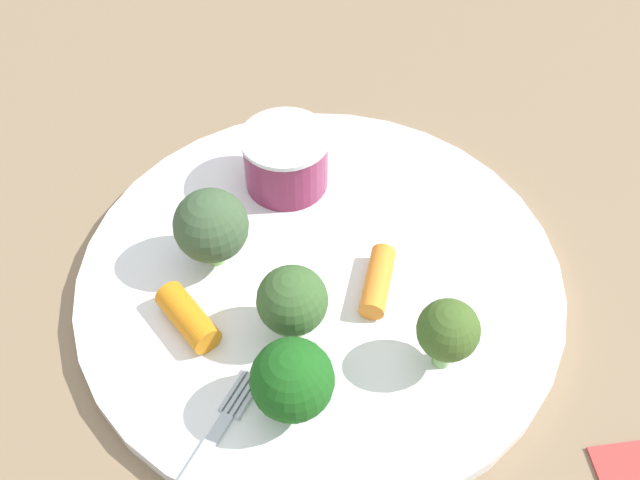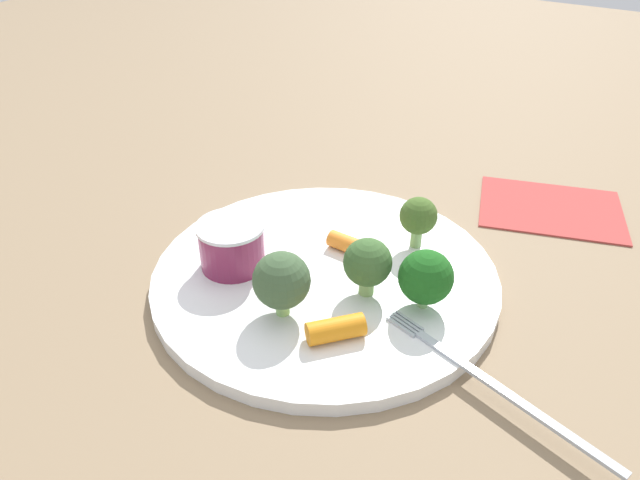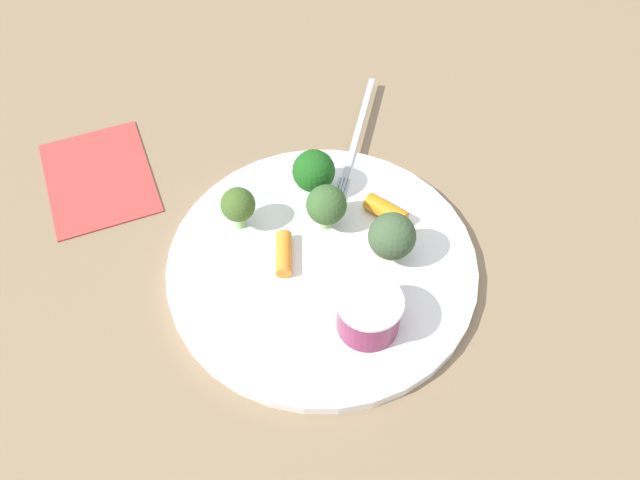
{
  "view_description": "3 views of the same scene",
  "coord_description": "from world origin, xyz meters",
  "px_view_note": "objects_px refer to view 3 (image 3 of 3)",
  "views": [
    {
      "loc": [
        0.26,
        0.04,
        0.36
      ],
      "look_at": [
        -0.02,
        -0.0,
        0.02
      ],
      "focal_mm": 40.05,
      "sensor_mm": 36.0,
      "label": 1
    },
    {
      "loc": [
        0.21,
        -0.36,
        0.32
      ],
      "look_at": [
        -0.01,
        0.02,
        0.03
      ],
      "focal_mm": 34.03,
      "sensor_mm": 36.0,
      "label": 2
    },
    {
      "loc": [
        -0.36,
        0.04,
        0.54
      ],
      "look_at": [
        0.02,
        0.0,
        0.02
      ],
      "focal_mm": 37.63,
      "sensor_mm": 36.0,
      "label": 3
    }
  ],
  "objects_px": {
    "broccoli_floret_1": "(326,205)",
    "napkin": "(99,177)",
    "carrot_stick_0": "(284,254)",
    "broccoli_floret_2": "(238,205)",
    "broccoli_floret_3": "(312,171)",
    "fork": "(356,137)",
    "sauce_cup": "(369,313)",
    "carrot_stick_1": "(386,210)",
    "plate": "(322,265)",
    "broccoli_floret_0": "(392,238)"
  },
  "relations": [
    {
      "from": "broccoli_floret_1",
      "to": "broccoli_floret_2",
      "type": "relative_size",
      "value": 1.03
    },
    {
      "from": "plate",
      "to": "napkin",
      "type": "relative_size",
      "value": 2.08
    },
    {
      "from": "sauce_cup",
      "to": "broccoli_floret_1",
      "type": "relative_size",
      "value": 1.16
    },
    {
      "from": "broccoli_floret_0",
      "to": "fork",
      "type": "xyz_separation_m",
      "value": [
        0.16,
        0.01,
        -0.03
      ]
    },
    {
      "from": "napkin",
      "to": "carrot_stick_0",
      "type": "bearing_deg",
      "value": -124.49
    },
    {
      "from": "sauce_cup",
      "to": "fork",
      "type": "bearing_deg",
      "value": -4.59
    },
    {
      "from": "broccoli_floret_0",
      "to": "broccoli_floret_3",
      "type": "xyz_separation_m",
      "value": [
        0.09,
        0.07,
        -0.0
      ]
    },
    {
      "from": "fork",
      "to": "plate",
      "type": "bearing_deg",
      "value": 161.93
    },
    {
      "from": "napkin",
      "to": "carrot_stick_1",
      "type": "bearing_deg",
      "value": -106.7
    },
    {
      "from": "broccoli_floret_2",
      "to": "fork",
      "type": "relative_size",
      "value": 0.27
    },
    {
      "from": "broccoli_floret_2",
      "to": "broccoli_floret_3",
      "type": "xyz_separation_m",
      "value": [
        0.04,
        -0.07,
        -0.0
      ]
    },
    {
      "from": "fork",
      "to": "napkin",
      "type": "height_order",
      "value": "fork"
    },
    {
      "from": "carrot_stick_0",
      "to": "sauce_cup",
      "type": "bearing_deg",
      "value": -138.69
    },
    {
      "from": "broccoli_floret_1",
      "to": "broccoli_floret_3",
      "type": "distance_m",
      "value": 0.05
    },
    {
      "from": "broccoli_floret_0",
      "to": "fork",
      "type": "height_order",
      "value": "broccoli_floret_0"
    },
    {
      "from": "sauce_cup",
      "to": "broccoli_floret_1",
      "type": "height_order",
      "value": "broccoli_floret_1"
    },
    {
      "from": "broccoli_floret_1",
      "to": "broccoli_floret_2",
      "type": "bearing_deg",
      "value": 85.31
    },
    {
      "from": "sauce_cup",
      "to": "broccoli_floret_1",
      "type": "xyz_separation_m",
      "value": [
        0.12,
        0.03,
        0.01
      ]
    },
    {
      "from": "plate",
      "to": "broccoli_floret_1",
      "type": "bearing_deg",
      "value": -10.66
    },
    {
      "from": "broccoli_floret_3",
      "to": "carrot_stick_1",
      "type": "xyz_separation_m",
      "value": [
        -0.04,
        -0.07,
        -0.02
      ]
    },
    {
      "from": "broccoli_floret_3",
      "to": "fork",
      "type": "distance_m",
      "value": 0.09
    },
    {
      "from": "plate",
      "to": "broccoli_floret_1",
      "type": "distance_m",
      "value": 0.06
    },
    {
      "from": "plate",
      "to": "sauce_cup",
      "type": "relative_size",
      "value": 5.08
    },
    {
      "from": "carrot_stick_0",
      "to": "broccoli_floret_2",
      "type": "bearing_deg",
      "value": 42.25
    },
    {
      "from": "napkin",
      "to": "broccoli_floret_0",
      "type": "bearing_deg",
      "value": -115.73
    },
    {
      "from": "broccoli_floret_0",
      "to": "broccoli_floret_1",
      "type": "bearing_deg",
      "value": 50.54
    },
    {
      "from": "carrot_stick_0",
      "to": "fork",
      "type": "relative_size",
      "value": 0.25
    },
    {
      "from": "broccoli_floret_1",
      "to": "fork",
      "type": "bearing_deg",
      "value": -20.71
    },
    {
      "from": "broccoli_floret_0",
      "to": "broccoli_floret_2",
      "type": "distance_m",
      "value": 0.15
    },
    {
      "from": "broccoli_floret_1",
      "to": "napkin",
      "type": "height_order",
      "value": "broccoli_floret_1"
    },
    {
      "from": "broccoli_floret_2",
      "to": "carrot_stick_0",
      "type": "relative_size",
      "value": 1.06
    },
    {
      "from": "sauce_cup",
      "to": "broccoli_floret_3",
      "type": "relative_size",
      "value": 1.16
    },
    {
      "from": "broccoli_floret_2",
      "to": "carrot_stick_1",
      "type": "bearing_deg",
      "value": -90.51
    },
    {
      "from": "broccoli_floret_2",
      "to": "carrot_stick_0",
      "type": "xyz_separation_m",
      "value": [
        -0.04,
        -0.04,
        -0.02
      ]
    },
    {
      "from": "broccoli_floret_1",
      "to": "carrot_stick_0",
      "type": "bearing_deg",
      "value": 130.14
    },
    {
      "from": "broccoli_floret_1",
      "to": "fork",
      "type": "height_order",
      "value": "broccoli_floret_1"
    },
    {
      "from": "broccoli_floret_3",
      "to": "fork",
      "type": "bearing_deg",
      "value": -37.22
    },
    {
      "from": "carrot_stick_0",
      "to": "napkin",
      "type": "height_order",
      "value": "carrot_stick_0"
    },
    {
      "from": "plate",
      "to": "broccoli_floret_0",
      "type": "relative_size",
      "value": 5.44
    },
    {
      "from": "broccoli_floret_1",
      "to": "carrot_stick_0",
      "type": "height_order",
      "value": "broccoli_floret_1"
    },
    {
      "from": "broccoli_floret_2",
      "to": "broccoli_floret_3",
      "type": "bearing_deg",
      "value": -62.14
    },
    {
      "from": "broccoli_floret_3",
      "to": "fork",
      "type": "xyz_separation_m",
      "value": [
        0.07,
        -0.05,
        -0.03
      ]
    },
    {
      "from": "sauce_cup",
      "to": "broccoli_floret_2",
      "type": "height_order",
      "value": "broccoli_floret_2"
    },
    {
      "from": "fork",
      "to": "napkin",
      "type": "relative_size",
      "value": 1.28
    },
    {
      "from": "plate",
      "to": "napkin",
      "type": "bearing_deg",
      "value": 58.66
    },
    {
      "from": "sauce_cup",
      "to": "napkin",
      "type": "height_order",
      "value": "sauce_cup"
    },
    {
      "from": "broccoli_floret_2",
      "to": "carrot_stick_0",
      "type": "distance_m",
      "value": 0.06
    },
    {
      "from": "broccoli_floret_3",
      "to": "broccoli_floret_2",
      "type": "bearing_deg",
      "value": 117.86
    },
    {
      "from": "broccoli_floret_1",
      "to": "carrot_stick_0",
      "type": "relative_size",
      "value": 1.09
    },
    {
      "from": "broccoli_floret_1",
      "to": "fork",
      "type": "distance_m",
      "value": 0.13
    }
  ]
}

